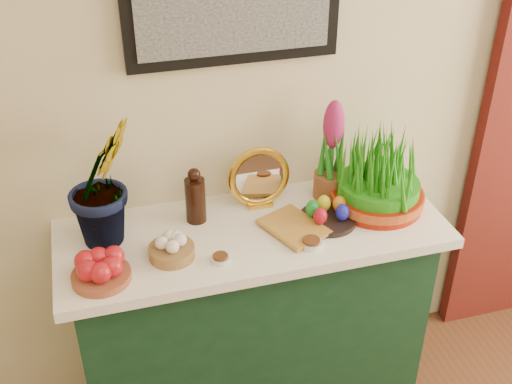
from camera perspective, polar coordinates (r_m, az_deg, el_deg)
sideboard at (r=2.62m, az=-0.30°, el=-11.46°), size 1.30×0.45×0.85m
tablecloth at (r=2.33m, az=-0.34°, el=-3.53°), size 1.40×0.55×0.04m
hyacinth_green at (r=2.16m, az=-13.68°, el=2.51°), size 0.39×0.38×0.61m
apple_bowl at (r=2.12m, az=-13.67°, el=-6.73°), size 0.23×0.23×0.10m
garlic_basket at (r=2.18m, az=-7.53°, el=-4.97°), size 0.19×0.19×0.09m
vinegar_cruet at (r=2.31m, az=-5.41°, el=-0.52°), size 0.07×0.07×0.22m
mirror at (r=2.38m, az=0.26°, el=1.26°), size 0.24×0.07×0.24m
book at (r=2.25m, az=1.73°, el=-3.90°), size 0.23×0.27×0.03m
spice_dish_left at (r=2.16m, az=-3.17°, el=-5.91°), size 0.06×0.06×0.03m
spice_dish_right at (r=2.23m, az=4.94°, el=-4.54°), size 0.08×0.08×0.03m
egg_plate at (r=2.35m, az=6.38°, el=-1.99°), size 0.23×0.23×0.09m
hyacinth_pink at (r=2.42m, az=6.73°, el=3.28°), size 0.12×0.12×0.40m
wheatgrass_sabzeh at (r=2.41m, az=10.92°, el=1.35°), size 0.35×0.35×0.29m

